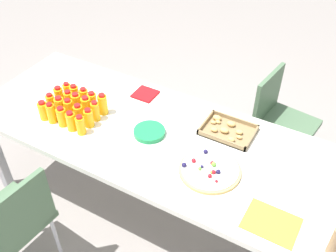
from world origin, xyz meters
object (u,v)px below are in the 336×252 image
at_px(juice_bottle_4, 81,125).
at_px(juice_bottle_11, 69,100).
at_px(juice_bottle_7, 69,110).
at_px(plate_stack, 149,132).
at_px(juice_bottle_6, 60,107).
at_px(juice_bottle_12, 77,103).
at_px(fruit_pizza, 210,170).
at_px(juice_bottle_2, 62,117).
at_px(juice_bottle_8, 79,114).
at_px(juice_bottle_17, 84,98).
at_px(juice_bottle_9, 89,118).
at_px(snack_tray, 227,130).
at_px(juice_bottle_5, 51,103).
at_px(party_table, 162,143).
at_px(chair_far_right, 279,117).
at_px(juice_bottle_15, 68,92).
at_px(juice_bottle_10, 59,97).
at_px(juice_bottle_13, 86,107).
at_px(juice_bottle_19, 103,104).
at_px(juice_bottle_3, 71,121).
at_px(juice_bottle_18, 93,102).
at_px(napkin_stack, 145,94).
at_px(juice_bottle_14, 95,111).
at_px(juice_bottle_1, 51,113).
at_px(paper_folder, 271,223).
at_px(juice_bottle_0, 43,111).
at_px(juice_bottle_16, 75,95).
at_px(chair_near_left, 14,220).
at_px(cardboard_tube, 335,242).

relative_size(juice_bottle_4, juice_bottle_11, 0.95).
height_order(juice_bottle_7, plate_stack, juice_bottle_7).
bearing_deg(juice_bottle_6, juice_bottle_12, 52.56).
height_order(juice_bottle_11, fruit_pizza, juice_bottle_11).
xyz_separation_m(juice_bottle_2, juice_bottle_8, (0.07, 0.07, -0.00)).
bearing_deg(juice_bottle_17, juice_bottle_9, -44.28).
bearing_deg(snack_tray, juice_bottle_5, -160.61).
distance_m(juice_bottle_9, juice_bottle_17, 0.21).
height_order(party_table, juice_bottle_11, juice_bottle_11).
bearing_deg(juice_bottle_6, plate_stack, 12.46).
distance_m(party_table, chair_far_right, 1.00).
distance_m(juice_bottle_12, juice_bottle_15, 0.16).
distance_m(juice_bottle_4, snack_tray, 0.89).
xyz_separation_m(juice_bottle_10, juice_bottle_13, (0.22, 0.00, 0.00)).
height_order(juice_bottle_19, plate_stack, juice_bottle_19).
bearing_deg(juice_bottle_3, juice_bottle_18, 91.37).
xyz_separation_m(juice_bottle_15, napkin_stack, (0.42, 0.30, -0.06)).
bearing_deg(juice_bottle_10, juice_bottle_8, -18.14).
relative_size(snack_tray, napkin_stack, 2.11).
bearing_deg(juice_bottle_14, juice_bottle_2, -135.32).
bearing_deg(juice_bottle_2, party_table, 19.78).
height_order(juice_bottle_3, juice_bottle_5, juice_bottle_5).
height_order(juice_bottle_3, juice_bottle_9, juice_bottle_3).
bearing_deg(juice_bottle_1, paper_folder, -2.47).
distance_m(juice_bottle_0, juice_bottle_17, 0.27).
relative_size(juice_bottle_18, plate_stack, 0.74).
xyz_separation_m(juice_bottle_5, paper_folder, (1.52, -0.14, -0.06)).
bearing_deg(juice_bottle_6, juice_bottle_5, 174.96).
xyz_separation_m(juice_bottle_11, juice_bottle_17, (0.07, 0.07, -0.00)).
relative_size(juice_bottle_8, juice_bottle_10, 0.92).
bearing_deg(juice_bottle_14, juice_bottle_10, -179.96).
bearing_deg(juice_bottle_12, juice_bottle_15, 151.87).
relative_size(juice_bottle_3, juice_bottle_14, 0.96).
bearing_deg(plate_stack, juice_bottle_18, 177.08).
relative_size(juice_bottle_7, juice_bottle_8, 1.09).
relative_size(juice_bottle_2, juice_bottle_12, 0.94).
relative_size(juice_bottle_14, snack_tray, 0.44).
relative_size(party_table, juice_bottle_0, 18.82).
height_order(juice_bottle_14, juice_bottle_15, juice_bottle_14).
height_order(juice_bottle_8, juice_bottle_19, juice_bottle_19).
bearing_deg(juice_bottle_19, juice_bottle_16, -178.40).
relative_size(juice_bottle_1, juice_bottle_19, 0.96).
bearing_deg(juice_bottle_2, chair_near_left, -81.75).
relative_size(juice_bottle_19, cardboard_tube, 0.91).
bearing_deg(chair_far_right, juice_bottle_5, -43.99).
bearing_deg(juice_bottle_6, juice_bottle_2, -42.78).
distance_m(juice_bottle_3, juice_bottle_12, 0.17).
xyz_separation_m(juice_bottle_2, cardboard_tube, (1.65, -0.09, 0.02)).
distance_m(juice_bottle_15, plate_stack, 0.66).
distance_m(juice_bottle_3, juice_bottle_4, 0.07).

